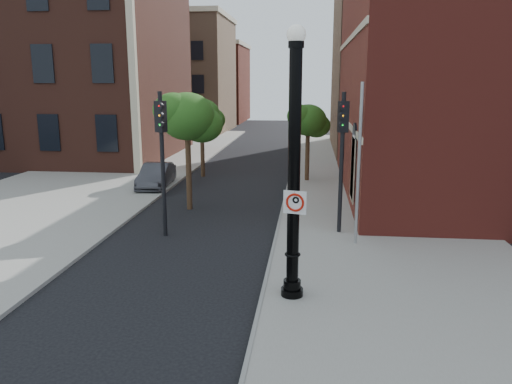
# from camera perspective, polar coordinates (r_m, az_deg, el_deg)

# --- Properties ---
(ground) EXTENTS (120.00, 120.00, 0.00)m
(ground) POSITION_cam_1_polar(r_m,az_deg,el_deg) (13.07, -8.75, -12.63)
(ground) COLOR black
(ground) RESTS_ON ground
(sidewalk_right) EXTENTS (8.00, 60.00, 0.12)m
(sidewalk_right) POSITION_cam_1_polar(r_m,az_deg,el_deg) (22.26, 13.30, -1.99)
(sidewalk_right) COLOR gray
(sidewalk_right) RESTS_ON ground
(sidewalk_left) EXTENTS (10.00, 50.00, 0.12)m
(sidewalk_left) POSITION_cam_1_polar(r_m,az_deg,el_deg) (32.30, -16.03, 2.35)
(sidewalk_left) COLOR gray
(sidewalk_left) RESTS_ON ground
(curb_edge) EXTENTS (0.10, 60.00, 0.14)m
(curb_edge) POSITION_cam_1_polar(r_m,az_deg,el_deg) (22.12, 3.10, -1.73)
(curb_edge) COLOR gray
(curb_edge) RESTS_ON ground
(victorian_building) EXTENTS (18.60, 14.60, 17.95)m
(victorian_building) POSITION_cam_1_polar(r_m,az_deg,el_deg) (40.37, -23.10, 16.20)
(victorian_building) COLOR #572B20
(victorian_building) RESTS_ON ground
(bg_building_tan_a) EXTENTS (12.00, 12.00, 12.00)m
(bg_building_tan_a) POSITION_cam_1_polar(r_m,az_deg,el_deg) (57.45, -9.29, 12.91)
(bg_building_tan_a) COLOR #906A4E
(bg_building_tan_a) RESTS_ON ground
(bg_building_red) EXTENTS (12.00, 12.00, 10.00)m
(bg_building_red) POSITION_cam_1_polar(r_m,az_deg,el_deg) (71.05, -6.20, 12.11)
(bg_building_red) COLOR maroon
(bg_building_red) RESTS_ON ground
(bg_building_tan_b) EXTENTS (22.00, 14.00, 14.00)m
(bg_building_tan_b) POSITION_cam_1_polar(r_m,az_deg,el_deg) (43.35, 24.16, 13.48)
(bg_building_tan_b) COLOR #906A4E
(bg_building_tan_b) RESTS_ON ground
(lamppost) EXTENTS (0.58, 0.58, 6.81)m
(lamppost) POSITION_cam_1_polar(r_m,az_deg,el_deg) (12.28, 4.35, 1.31)
(lamppost) COLOR black
(lamppost) RESTS_ON ground
(no_parking_sign) EXTENTS (0.57, 0.16, 0.58)m
(no_parking_sign) POSITION_cam_1_polar(r_m,az_deg,el_deg) (12.22, 4.47, -1.17)
(no_parking_sign) COLOR white
(no_parking_sign) RESTS_ON ground
(parked_car) EXTENTS (1.66, 4.01, 1.29)m
(parked_car) POSITION_cam_1_polar(r_m,az_deg,el_deg) (26.78, -11.32, 1.83)
(parked_car) COLOR #323238
(parked_car) RESTS_ON ground
(traffic_signal_left) EXTENTS (0.41, 0.46, 5.19)m
(traffic_signal_left) POSITION_cam_1_polar(r_m,az_deg,el_deg) (17.89, -10.73, 5.82)
(traffic_signal_left) COLOR black
(traffic_signal_left) RESTS_ON ground
(traffic_signal_right) EXTENTS (0.40, 0.45, 5.17)m
(traffic_signal_right) POSITION_cam_1_polar(r_m,az_deg,el_deg) (17.93, 9.82, 5.83)
(traffic_signal_right) COLOR black
(traffic_signal_right) RESTS_ON ground
(utility_pole) EXTENTS (0.11, 0.11, 5.51)m
(utility_pole) POSITION_cam_1_polar(r_m,az_deg,el_deg) (16.83, 11.65, 2.82)
(utility_pole) COLOR #999999
(utility_pole) RESTS_ON ground
(street_tree_a) EXTENTS (2.81, 2.54, 5.07)m
(street_tree_a) POSITION_cam_1_polar(r_m,az_deg,el_deg) (21.62, -7.77, 8.41)
(street_tree_a) COLOR #362215
(street_tree_a) RESTS_ON ground
(street_tree_b) EXTENTS (2.52, 2.28, 4.54)m
(street_tree_b) POSITION_cam_1_polar(r_m,az_deg,el_deg) (29.29, -6.16, 8.69)
(street_tree_b) COLOR #362215
(street_tree_b) RESTS_ON ground
(street_tree_c) EXTENTS (2.38, 2.16, 4.30)m
(street_tree_c) POSITION_cam_1_polar(r_m,az_deg,el_deg) (27.61, 6.03, 8.06)
(street_tree_c) COLOR #362215
(street_tree_c) RESTS_ON ground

